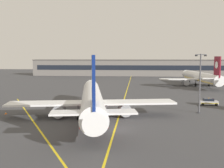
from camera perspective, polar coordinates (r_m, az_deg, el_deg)
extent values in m
plane|color=#3D3D3F|center=(42.32, 0.97, -9.77)|extent=(400.00, 400.00, 0.00)
cube|color=yellow|center=(71.63, 2.63, -3.31)|extent=(1.77, 180.00, 0.01)
cube|color=yellow|center=(47.25, -16.24, -8.34)|extent=(30.38, 52.04, 0.01)
cylinder|color=white|center=(50.26, -4.32, -3.20)|extent=(9.98, 36.11, 3.80)
cone|color=white|center=(69.38, -4.52, -0.71)|extent=(4.01, 3.19, 3.61)
cone|color=white|center=(31.15, -3.86, -8.08)|extent=(3.29, 3.25, 2.85)
cube|color=red|center=(50.43, -4.31, -4.38)|extent=(9.40, 33.26, 0.44)
cube|color=black|center=(67.42, -4.51, -0.33)|extent=(3.00, 1.58, 0.60)
cube|color=white|center=(50.99, -4.32, -4.05)|extent=(32.35, 10.27, 0.36)
cylinder|color=gray|center=(50.54, -11.37, -5.64)|extent=(2.89, 3.94, 2.30)
cylinder|color=black|center=(52.34, -11.15, -5.24)|extent=(1.96, 0.52, 1.95)
cylinder|color=gray|center=(50.68, 2.77, -5.50)|extent=(2.89, 3.94, 2.30)
cylinder|color=black|center=(52.48, 2.49, -5.10)|extent=(1.96, 0.52, 1.95)
cube|color=navy|center=(34.00, -4.03, 0.20)|extent=(1.23, 4.80, 7.20)
cylinder|color=white|center=(34.24, -4.05, 1.44)|extent=(0.85, 2.44, 2.40)
cube|color=white|center=(33.97, -3.97, -6.12)|extent=(11.32, 4.66, 0.24)
cylinder|color=#4C4C51|center=(64.89, -4.47, -2.96)|extent=(0.24, 0.24, 1.60)
cylinder|color=black|center=(65.06, -4.46, -3.86)|extent=(0.55, 0.96, 0.90)
cylinder|color=#4C4C51|center=(48.63, -7.35, -5.61)|extent=(0.24, 0.24, 1.60)
cylinder|color=black|center=(48.87, -7.33, -6.90)|extent=(0.62, 1.35, 1.30)
cylinder|color=#4C4C51|center=(48.69, -1.20, -5.54)|extent=(0.24, 0.24, 1.60)
cylinder|color=black|center=(48.93, -1.19, -6.84)|extent=(0.62, 1.35, 1.30)
cylinder|color=white|center=(110.12, 18.62, 1.42)|extent=(7.11, 36.13, 3.79)
cone|color=white|center=(128.45, 15.83, 2.09)|extent=(3.83, 2.92, 3.60)
cone|color=white|center=(92.06, 22.53, 0.72)|extent=(3.09, 3.05, 2.84)
cube|color=#DBBC66|center=(110.20, 18.60, 0.88)|extent=(6.76, 33.26, 0.44)
cube|color=black|center=(126.59, 16.08, 2.34)|extent=(2.93, 1.36, 0.60)
cube|color=white|center=(110.75, 18.50, 1.01)|extent=(32.24, 7.73, 0.36)
cylinder|color=gray|center=(108.06, 15.55, 0.34)|extent=(2.62, 3.79, 2.30)
cylinder|color=black|center=(109.82, 15.28, 0.43)|extent=(1.96, 0.36, 1.95)
cylinder|color=gray|center=(112.08, 21.64, 0.33)|extent=(2.62, 3.79, 2.30)
cylinder|color=black|center=(113.79, 21.30, 0.42)|extent=(1.96, 0.36, 1.95)
cube|color=maroon|center=(95.13, 21.79, 3.40)|extent=(0.84, 4.81, 7.19)
cylinder|color=white|center=(95.39, 21.74, 3.84)|extent=(0.66, 2.43, 2.40)
cube|color=white|center=(94.78, 21.84, 1.16)|extent=(11.19, 3.80, 0.24)
cylinder|color=#4C4C51|center=(124.01, 16.42, 1.01)|extent=(0.24, 0.24, 1.60)
cylinder|color=black|center=(124.09, 16.41, 0.54)|extent=(0.48, 0.93, 0.90)
cylinder|color=#4C4C51|center=(107.55, 17.63, 0.44)|extent=(0.24, 0.24, 1.60)
cylinder|color=black|center=(107.66, 17.61, -0.16)|extent=(0.52, 1.33, 1.30)
cylinder|color=#4C4C51|center=(109.27, 20.21, 0.43)|extent=(0.24, 0.24, 1.60)
cylinder|color=black|center=(109.37, 20.19, -0.16)|extent=(0.52, 1.33, 1.30)
cylinder|color=#515156|center=(56.37, 18.45, 0.07)|extent=(0.28, 0.28, 12.03)
cylinder|color=#333338|center=(57.24, 18.25, -5.88)|extent=(0.90, 0.90, 0.10)
cube|color=#515156|center=(56.11, 18.64, 6.04)|extent=(2.20, 0.16, 0.16)
cube|color=black|center=(55.91, 17.73, 5.87)|extent=(0.44, 0.36, 0.28)
cube|color=black|center=(56.33, 19.53, 5.81)|extent=(0.44, 0.36, 0.28)
cube|color=#B7B7BC|center=(66.91, 20.16, -3.78)|extent=(4.26, 1.95, 0.84)
cube|color=black|center=(66.78, 20.09, -3.17)|extent=(2.37, 1.67, 0.60)
cylinder|color=orange|center=(66.75, 20.19, -2.85)|extent=(0.14, 0.14, 0.14)
cube|color=yellow|center=(66.91, 20.16, -3.78)|extent=(4.06, 1.99, 0.14)
cylinder|color=black|center=(65.78, 19.00, -4.17)|extent=(0.65, 0.24, 0.64)
cylinder|color=black|center=(67.48, 18.69, -3.91)|extent=(0.65, 0.24, 0.64)
cylinder|color=black|center=(66.49, 21.62, -4.16)|extent=(0.65, 0.24, 0.64)
cylinder|color=black|center=(68.17, 21.25, -3.90)|extent=(0.65, 0.24, 0.64)
cone|color=orange|center=(66.15, -1.17, -3.83)|extent=(0.36, 0.36, 0.55)
cylinder|color=white|center=(66.14, -1.17, -3.81)|extent=(0.23, 0.23, 0.07)
cube|color=orange|center=(66.19, -1.17, -4.05)|extent=(0.44, 0.44, 0.03)
cone|color=orange|center=(57.27, -21.96, -5.78)|extent=(0.36, 0.36, 0.55)
cylinder|color=white|center=(57.26, -21.96, -5.75)|extent=(0.23, 0.23, 0.07)
cube|color=orange|center=(57.32, -21.95, -6.03)|extent=(0.44, 0.44, 0.03)
cube|color=slate|center=(162.69, 7.49, 3.45)|extent=(138.62, 12.00, 9.48)
cube|color=black|center=(156.64, 7.59, 3.50)|extent=(133.07, 0.12, 2.80)
cube|color=#4E4A47|center=(162.57, 7.52, 5.19)|extent=(139.02, 12.40, 0.40)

